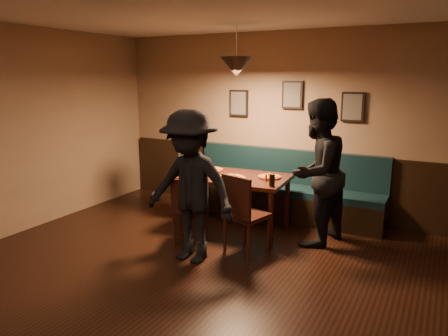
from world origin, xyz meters
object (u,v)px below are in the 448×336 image
diner_left (185,166)px  soda_glass (272,180)px  chair_near_left (190,210)px  tabasco_bottle (266,177)px  booth_bench (283,185)px  dining_table (236,202)px  diner_front (190,187)px  diner_right (317,173)px  chair_near_right (247,214)px

diner_left → soda_glass: bearing=-112.2°
chair_near_left → soda_glass: (0.93, 0.47, 0.40)m
soda_glass → tabasco_bottle: size_ratio=1.45×
booth_bench → soda_glass: booth_bench is taller
dining_table → soda_glass: 0.85m
diner_front → tabasco_bottle: size_ratio=16.38×
diner_right → tabasco_bottle: diner_right is taller
booth_bench → soda_glass: size_ratio=19.17×
dining_table → chair_near_left: (-0.28, -0.76, 0.06)m
diner_right → tabasco_bottle: bearing=-65.8°
booth_bench → dining_table: size_ratio=2.09×
soda_glass → booth_bench: bearing=102.4°
booth_bench → tabasco_bottle: booth_bench is taller
chair_near_left → soda_glass: bearing=6.4°
booth_bench → chair_near_left: 1.70m
soda_glass → diner_left: bearing=164.5°
chair_near_left → diner_front: diner_front is taller
booth_bench → chair_near_left: bearing=-114.1°
chair_near_left → diner_front: size_ratio=0.50×
booth_bench → diner_front: diner_front is taller
dining_table → chair_near_left: bearing=-114.3°
booth_bench → diner_left: size_ratio=1.91×
soda_glass → chair_near_right: bearing=-112.4°
chair_near_left → diner_right: (1.41, 0.77, 0.49)m
dining_table → diner_left: 1.05m
chair_near_right → soda_glass: 0.55m
chair_near_left → chair_near_right: size_ratio=0.90×
diner_right → diner_front: (-1.13, -1.19, -0.05)m
chair_near_right → soda_glass: chair_near_right is taller
chair_near_left → diner_front: 0.67m
dining_table → diner_left: bearing=166.5°
diner_left → tabasco_bottle: bearing=-106.0°
diner_left → chair_near_left: bearing=-150.4°
booth_bench → dining_table: 0.90m
dining_table → chair_near_right: size_ratio=1.44×
chair_near_right → diner_left: size_ratio=0.63×
dining_table → diner_front: bearing=-94.0°
diner_right → soda_glass: diner_right is taller
dining_table → chair_near_left: 0.81m
diner_right → diner_front: 1.65m
chair_near_left → diner_front: bearing=-76.7°
chair_near_right → chair_near_left: bearing=-158.7°
soda_glass → chair_near_left: bearing=-153.0°
diner_right → diner_left: bearing=-77.8°
diner_left → soda_glass: diner_left is taller
chair_near_left → tabasco_bottle: 1.09m
chair_near_left → diner_left: diner_left is taller
dining_table → diner_front: size_ratio=0.81×
dining_table → chair_near_left: size_ratio=1.61×
chair_near_left → soda_glass: soda_glass is taller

